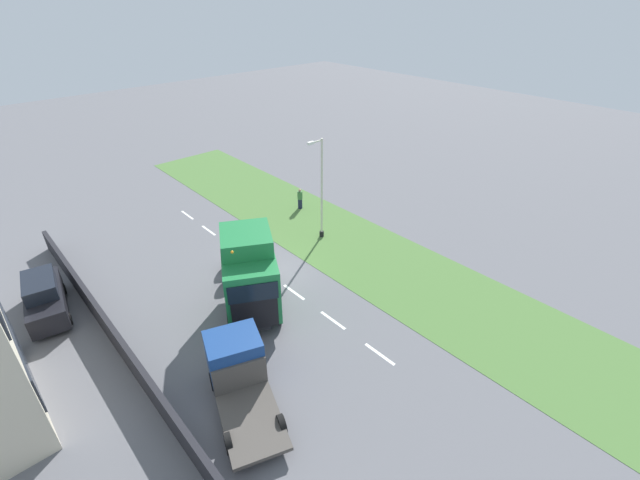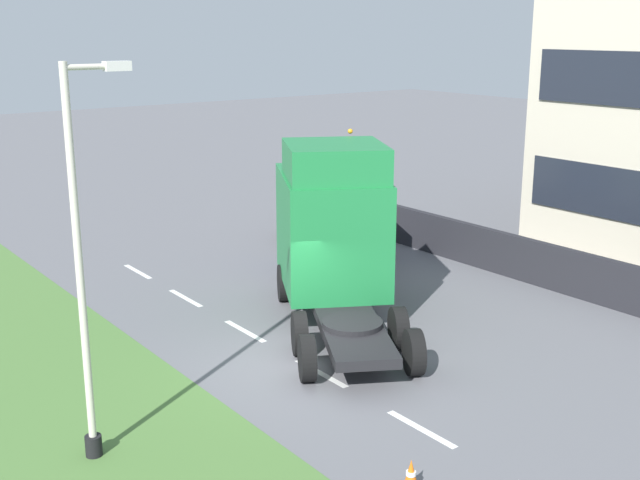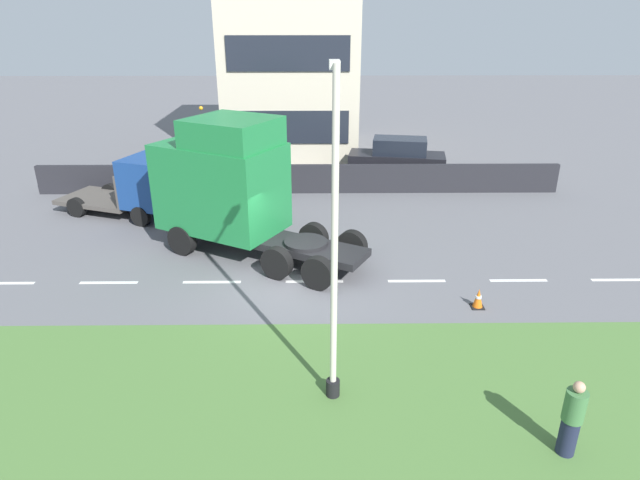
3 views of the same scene
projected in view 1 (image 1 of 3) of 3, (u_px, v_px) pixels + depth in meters
name	position (u px, v px, depth m)	size (l,w,h in m)	color
ground_plane	(268.00, 273.00, 25.83)	(120.00, 120.00, 0.00)	slate
grass_verge	(339.00, 239.00, 29.29)	(7.00, 44.00, 0.01)	#4C7538
lane_markings	(261.00, 268.00, 26.28)	(0.16, 21.00, 0.00)	white
boundary_wall	(114.00, 335.00, 20.31)	(0.25, 24.00, 1.33)	#232328
lorry_cab	(250.00, 274.00, 21.73)	(5.69, 7.41, 4.77)	black
flatbed_truck	(237.00, 367.00, 17.77)	(3.87, 5.65, 2.52)	navy
parked_car	(44.00, 297.00, 22.16)	(2.48, 4.85, 2.17)	black
lamp_post	(321.00, 194.00, 27.93)	(1.27, 0.30, 6.94)	black
pedestrian	(300.00, 199.00, 32.99)	(0.39, 0.39, 1.64)	#1E233D
traffic_cone_lead	(241.00, 228.00, 30.03)	(0.36, 0.36, 0.58)	black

